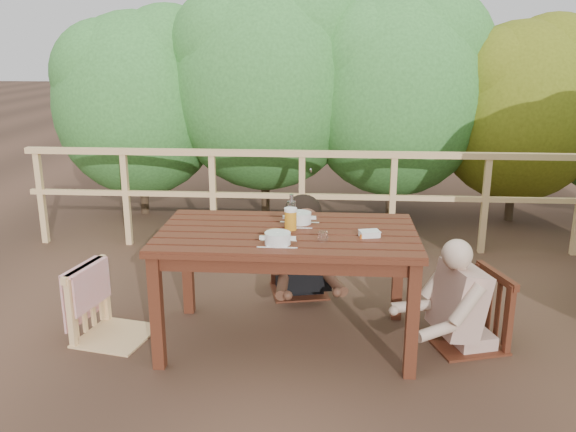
# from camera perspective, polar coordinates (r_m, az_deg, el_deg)

# --- Properties ---
(ground) EXTENTS (60.00, 60.00, 0.00)m
(ground) POSITION_cam_1_polar(r_m,az_deg,el_deg) (4.32, -0.05, -11.74)
(ground) COLOR #513526
(ground) RESTS_ON ground
(table) EXTENTS (1.72, 0.97, 0.80)m
(table) POSITION_cam_1_polar(r_m,az_deg,el_deg) (4.15, -0.05, -6.87)
(table) COLOR #411D10
(table) RESTS_ON ground
(chair_left) EXTENTS (0.58, 0.58, 0.98)m
(chair_left) POSITION_cam_1_polar(r_m,az_deg,el_deg) (4.34, -16.45, -5.19)
(chair_left) COLOR #DBAE73
(chair_left) RESTS_ON ground
(chair_far) EXTENTS (0.54, 0.54, 0.90)m
(chair_far) POSITION_cam_1_polar(r_m,az_deg,el_deg) (4.95, 1.08, -2.38)
(chair_far) COLOR #411D10
(chair_far) RESTS_ON ground
(chair_right) EXTENTS (0.60, 0.60, 0.97)m
(chair_right) POSITION_cam_1_polar(r_m,az_deg,el_deg) (4.27, 16.81, -5.69)
(chair_right) COLOR #411D10
(chair_right) RESTS_ON ground
(woman) EXTENTS (0.67, 0.76, 1.33)m
(woman) POSITION_cam_1_polar(r_m,az_deg,el_deg) (4.90, 1.10, 0.08)
(woman) COLOR black
(woman) RESTS_ON ground
(diner_right) EXTENTS (0.75, 0.67, 1.27)m
(diner_right) POSITION_cam_1_polar(r_m,az_deg,el_deg) (4.22, 17.37, -3.80)
(diner_right) COLOR tan
(diner_right) RESTS_ON ground
(railing) EXTENTS (5.60, 0.10, 1.01)m
(railing) POSITION_cam_1_polar(r_m,az_deg,el_deg) (6.01, 1.33, 1.49)
(railing) COLOR #DBAE73
(railing) RESTS_ON ground
(hedge_row) EXTENTS (6.60, 1.60, 3.80)m
(hedge_row) POSITION_cam_1_polar(r_m,az_deg,el_deg) (7.02, 5.29, 15.02)
(hedge_row) COLOR #34702E
(hedge_row) RESTS_ON ground
(soup_near) EXTENTS (0.27, 0.27, 0.09)m
(soup_near) POSITION_cam_1_polar(r_m,az_deg,el_deg) (3.73, -0.99, -2.24)
(soup_near) COLOR white
(soup_near) RESTS_ON table
(soup_far) EXTENTS (0.28, 0.28, 0.09)m
(soup_far) POSITION_cam_1_polar(r_m,az_deg,el_deg) (4.17, 1.09, -0.27)
(soup_far) COLOR white
(soup_far) RESTS_ON table
(bread_roll) EXTENTS (0.14, 0.11, 0.08)m
(bread_roll) POSITION_cam_1_polar(r_m,az_deg,el_deg) (3.85, -1.24, -1.76)
(bread_roll) COLOR #A56C2B
(bread_roll) RESTS_ON table
(beer_glass) EXTENTS (0.09, 0.09, 0.17)m
(beer_glass) POSITION_cam_1_polar(r_m,az_deg,el_deg) (4.01, 0.25, -0.38)
(beer_glass) COLOR gold
(beer_glass) RESTS_ON table
(bottle) EXTENTS (0.06, 0.06, 0.24)m
(bottle) POSITION_cam_1_polar(r_m,az_deg,el_deg) (4.06, 0.33, 0.40)
(bottle) COLOR silver
(bottle) RESTS_ON table
(tumbler) EXTENTS (0.07, 0.07, 0.08)m
(tumbler) POSITION_cam_1_polar(r_m,az_deg,el_deg) (3.80, 3.33, -2.06)
(tumbler) COLOR silver
(tumbler) RESTS_ON table
(butter_tub) EXTENTS (0.15, 0.12, 0.06)m
(butter_tub) POSITION_cam_1_polar(r_m,az_deg,el_deg) (3.92, 7.74, -1.78)
(butter_tub) COLOR silver
(butter_tub) RESTS_ON table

